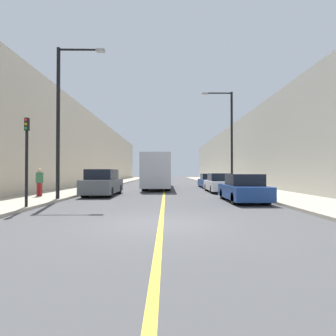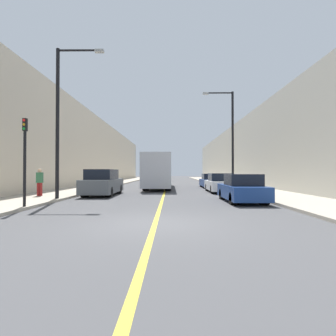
{
  "view_description": "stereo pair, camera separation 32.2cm",
  "coord_description": "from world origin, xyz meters",
  "px_view_note": "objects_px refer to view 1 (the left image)",
  "views": [
    {
      "loc": [
        0.17,
        -8.2,
        1.62
      ],
      "look_at": [
        0.29,
        11.23,
        1.92
      ],
      "focal_mm": 28.0,
      "sensor_mm": 36.0,
      "label": 1
    },
    {
      "loc": [
        0.5,
        -8.2,
        1.62
      ],
      "look_at": [
        0.29,
        11.23,
        1.92
      ],
      "focal_mm": 28.0,
      "sensor_mm": 36.0,
      "label": 2
    }
  ],
  "objects_px": {
    "parked_suv_left": "(103,183)",
    "car_right_far": "(209,181)",
    "car_right_near": "(243,189)",
    "street_lamp_right": "(229,134)",
    "car_right_mid": "(219,184)",
    "bus": "(158,171)",
    "street_lamp_left": "(62,113)",
    "pedestrian": "(39,182)",
    "traffic_light": "(27,158)"
  },
  "relations": [
    {
      "from": "parked_suv_left",
      "to": "car_right_far",
      "type": "xyz_separation_m",
      "value": [
        8.79,
        8.89,
        -0.18
      ]
    },
    {
      "from": "car_right_near",
      "to": "street_lamp_right",
      "type": "bearing_deg",
      "value": 81.19
    },
    {
      "from": "car_right_mid",
      "to": "street_lamp_right",
      "type": "height_order",
      "value": "street_lamp_right"
    },
    {
      "from": "street_lamp_right",
      "to": "car_right_near",
      "type": "bearing_deg",
      "value": -98.81
    },
    {
      "from": "bus",
      "to": "street_lamp_left",
      "type": "relative_size",
      "value": 1.4
    },
    {
      "from": "car_right_far",
      "to": "street_lamp_left",
      "type": "bearing_deg",
      "value": -129.65
    },
    {
      "from": "street_lamp_left",
      "to": "street_lamp_right",
      "type": "relative_size",
      "value": 0.99
    },
    {
      "from": "street_lamp_right",
      "to": "pedestrian",
      "type": "distance_m",
      "value": 15.48
    },
    {
      "from": "parked_suv_left",
      "to": "street_lamp_right",
      "type": "xyz_separation_m",
      "value": [
        9.94,
        4.76,
        4.12
      ]
    },
    {
      "from": "bus",
      "to": "street_lamp_left",
      "type": "height_order",
      "value": "street_lamp_left"
    },
    {
      "from": "car_right_near",
      "to": "street_lamp_left",
      "type": "relative_size",
      "value": 0.5
    },
    {
      "from": "pedestrian",
      "to": "bus",
      "type": "bearing_deg",
      "value": 55.72
    },
    {
      "from": "street_lamp_right",
      "to": "street_lamp_left",
      "type": "bearing_deg",
      "value": -144.14
    },
    {
      "from": "car_right_near",
      "to": "car_right_far",
      "type": "distance_m",
      "value": 12.86
    },
    {
      "from": "parked_suv_left",
      "to": "pedestrian",
      "type": "distance_m",
      "value": 3.95
    },
    {
      "from": "bus",
      "to": "street_lamp_right",
      "type": "height_order",
      "value": "street_lamp_right"
    },
    {
      "from": "street_lamp_right",
      "to": "traffic_light",
      "type": "relative_size",
      "value": 2.24
    },
    {
      "from": "car_right_mid",
      "to": "pedestrian",
      "type": "distance_m",
      "value": 13.0
    },
    {
      "from": "car_right_mid",
      "to": "bus",
      "type": "bearing_deg",
      "value": 133.72
    },
    {
      "from": "bus",
      "to": "street_lamp_right",
      "type": "distance_m",
      "value": 7.96
    },
    {
      "from": "car_right_mid",
      "to": "pedestrian",
      "type": "height_order",
      "value": "pedestrian"
    },
    {
      "from": "bus",
      "to": "pedestrian",
      "type": "height_order",
      "value": "bus"
    },
    {
      "from": "bus",
      "to": "street_lamp_right",
      "type": "relative_size",
      "value": 1.39
    },
    {
      "from": "traffic_light",
      "to": "street_lamp_left",
      "type": "bearing_deg",
      "value": 88.05
    },
    {
      "from": "street_lamp_left",
      "to": "pedestrian",
      "type": "xyz_separation_m",
      "value": [
        -1.96,
        1.49,
        -3.93
      ]
    },
    {
      "from": "car_right_near",
      "to": "traffic_light",
      "type": "bearing_deg",
      "value": -163.72
    },
    {
      "from": "parked_suv_left",
      "to": "street_lamp_left",
      "type": "height_order",
      "value": "street_lamp_left"
    },
    {
      "from": "parked_suv_left",
      "to": "street_lamp_right",
      "type": "distance_m",
      "value": 11.77
    },
    {
      "from": "street_lamp_left",
      "to": "pedestrian",
      "type": "distance_m",
      "value": 4.63
    },
    {
      "from": "car_right_near",
      "to": "street_lamp_right",
      "type": "distance_m",
      "value": 9.82
    },
    {
      "from": "bus",
      "to": "car_right_mid",
      "type": "relative_size",
      "value": 2.61
    },
    {
      "from": "street_lamp_left",
      "to": "traffic_light",
      "type": "distance_m",
      "value": 4.4
    },
    {
      "from": "street_lamp_left",
      "to": "traffic_light",
      "type": "bearing_deg",
      "value": -91.95
    },
    {
      "from": "car_right_far",
      "to": "traffic_light",
      "type": "relative_size",
      "value": 1.18
    },
    {
      "from": "bus",
      "to": "street_lamp_left",
      "type": "bearing_deg",
      "value": -113.13
    },
    {
      "from": "parked_suv_left",
      "to": "street_lamp_left",
      "type": "relative_size",
      "value": 0.58
    },
    {
      "from": "pedestrian",
      "to": "traffic_light",
      "type": "bearing_deg",
      "value": -69.61
    },
    {
      "from": "car_right_far",
      "to": "bus",
      "type": "bearing_deg",
      "value": -172.51
    },
    {
      "from": "parked_suv_left",
      "to": "street_lamp_left",
      "type": "xyz_separation_m",
      "value": [
        -1.46,
        -3.47,
        4.1
      ]
    },
    {
      "from": "street_lamp_right",
      "to": "car_right_mid",
      "type": "bearing_deg",
      "value": -123.65
    },
    {
      "from": "car_right_far",
      "to": "parked_suv_left",
      "type": "bearing_deg",
      "value": -134.67
    },
    {
      "from": "car_right_mid",
      "to": "car_right_far",
      "type": "bearing_deg",
      "value": 88.76
    },
    {
      "from": "street_lamp_right",
      "to": "bus",
      "type": "bearing_deg",
      "value": 151.8
    },
    {
      "from": "parked_suv_left",
      "to": "pedestrian",
      "type": "xyz_separation_m",
      "value": [
        -3.41,
        -1.99,
        0.17
      ]
    },
    {
      "from": "car_right_far",
      "to": "pedestrian",
      "type": "height_order",
      "value": "pedestrian"
    },
    {
      "from": "car_right_mid",
      "to": "street_lamp_left",
      "type": "bearing_deg",
      "value": -148.04
    },
    {
      "from": "car_right_far",
      "to": "street_lamp_left",
      "type": "distance_m",
      "value": 16.62
    },
    {
      "from": "parked_suv_left",
      "to": "car_right_mid",
      "type": "relative_size",
      "value": 1.09
    },
    {
      "from": "bus",
      "to": "car_right_far",
      "type": "bearing_deg",
      "value": 7.49
    },
    {
      "from": "street_lamp_left",
      "to": "pedestrian",
      "type": "height_order",
      "value": "street_lamp_left"
    }
  ]
}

